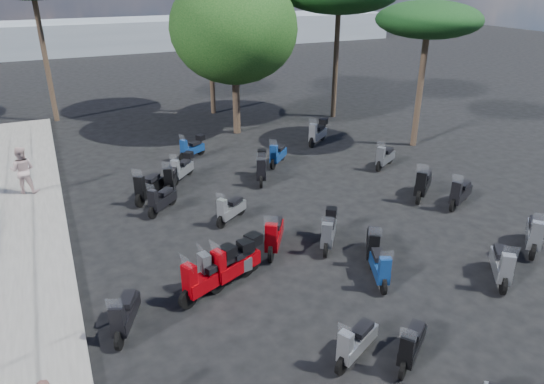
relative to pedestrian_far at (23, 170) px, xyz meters
name	(u,v)px	position (x,y,z in m)	size (l,w,h in m)	color
ground	(268,261)	(6.13, -7.70, -1.02)	(120.00, 120.00, 0.00)	black
sidewalk	(14,259)	(-0.37, -4.70, -0.94)	(3.00, 30.00, 0.15)	slate
pedestrian_far	(23,170)	(0.00, 0.00, 0.00)	(0.84, 0.66, 1.73)	#C0A3A3
scooter_2	(125,315)	(2.01, -9.03, -0.56)	(0.86, 1.53, 1.31)	black
scooter_3	(225,267)	(4.66, -8.26, -0.48)	(1.79, 0.67, 1.43)	black
scooter_4	(162,200)	(4.15, -3.36, -0.58)	(1.23, 1.12, 1.25)	black
scooter_5	(171,178)	(4.91, -1.69, -0.55)	(0.84, 1.60, 1.34)	black
scooter_8	(274,235)	(6.53, -7.25, -0.51)	(1.12, 1.58, 1.45)	black
scooter_9	(236,263)	(4.98, -8.22, -0.46)	(1.74, 0.98, 1.47)	black
scooter_10	(148,187)	(3.96, -2.22, -0.53)	(1.29, 1.36, 1.41)	black
scooter_11	(182,168)	(5.55, -0.89, -0.54)	(1.22, 1.26, 1.27)	black
scooter_13	(411,345)	(7.21, -12.47, -0.59)	(1.29, 0.98, 1.22)	black
scooter_14	(356,343)	(6.21, -11.94, -0.59)	(1.43, 0.83, 1.23)	black
scooter_15	(373,244)	(8.88, -8.81, -0.56)	(1.04, 1.40, 1.31)	black
scooter_16	(231,210)	(6.03, -5.00, -0.59)	(1.32, 0.95, 1.22)	black
scooter_17	(192,148)	(6.60, 1.31, -0.55)	(1.40, 0.93, 1.23)	black
scooter_19	(501,265)	(11.26, -11.14, -0.54)	(1.19, 1.40, 1.38)	black
scooter_20	(380,267)	(8.37, -9.83, -0.58)	(0.82, 1.48, 1.26)	black
scooter_21	(329,232)	(8.10, -7.70, -0.53)	(1.13, 1.38, 1.30)	black
scooter_22	(262,168)	(8.31, -2.30, -0.49)	(0.97, 1.65, 1.41)	black
scooter_23	(278,155)	(9.63, -0.99, -0.57)	(1.22, 1.20, 1.28)	black
scooter_25	(534,234)	(13.42, -10.38, -0.51)	(1.48, 1.26, 1.46)	black
scooter_26	(460,193)	(13.65, -7.25, -0.54)	(1.58, 0.93, 1.37)	black
scooter_27	(423,184)	(12.96, -6.14, -0.50)	(1.52, 1.29, 1.50)	black
scooter_28	(385,157)	(13.54, -3.15, -0.57)	(1.46, 0.94, 1.29)	black
scooter_29	(318,133)	(12.58, 0.75, -0.48)	(1.52, 1.21, 1.41)	black
scooter_30	(209,276)	(4.15, -8.52, -0.46)	(1.74, 0.98, 1.47)	black
broadleaf_tree	(234,29)	(9.74, 4.03, 4.05)	(6.05, 6.05, 7.65)	#38281E
pine_3	(429,20)	(16.59, -1.33, 4.58)	(4.52, 4.52, 6.42)	#38281E
distant_hills	(89,36)	(6.13, 37.30, 0.48)	(70.00, 8.00, 3.00)	gray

